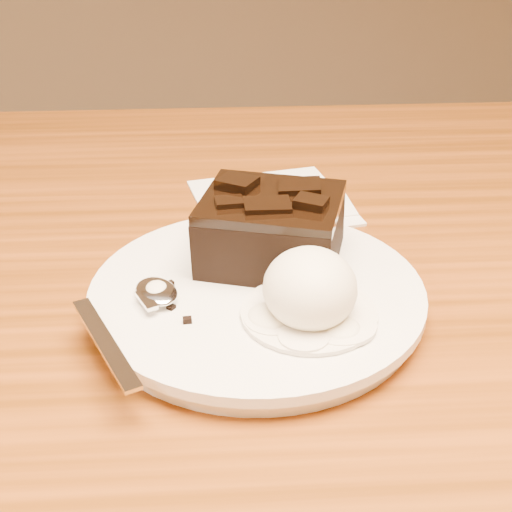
{
  "coord_description": "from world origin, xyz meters",
  "views": [
    {
      "loc": [
        0.02,
        -0.51,
        1.05
      ],
      "look_at": [
        0.05,
        -0.06,
        0.79
      ],
      "focal_mm": 50.21,
      "sensor_mm": 36.0,
      "label": 1
    }
  ],
  "objects": [
    {
      "name": "crumb_c",
      "position": [
        -0.01,
        -0.07,
        0.77
      ],
      "size": [
        0.01,
        0.01,
        0.0
      ],
      "primitive_type": "cube",
      "rotation": [
        0.0,
        0.0,
        0.63
      ],
      "color": "black",
      "rests_on": "plate"
    },
    {
      "name": "spoon",
      "position": [
        -0.02,
        -0.08,
        0.77
      ],
      "size": [
        0.09,
        0.16,
        0.01
      ],
      "primitive_type": null,
      "rotation": [
        0.0,
        0.0,
        0.44
      ],
      "color": "silver",
      "rests_on": "plate"
    },
    {
      "name": "plate",
      "position": [
        0.05,
        -0.07,
        0.76
      ],
      "size": [
        0.24,
        0.24,
        0.02
      ],
      "primitive_type": "cylinder",
      "color": "white",
      "rests_on": "dining_table"
    },
    {
      "name": "napkin",
      "position": [
        0.08,
        0.11,
        0.75
      ],
      "size": [
        0.16,
        0.16,
        0.01
      ],
      "primitive_type": "cube",
      "rotation": [
        0.0,
        0.0,
        0.22
      ],
      "color": "white",
      "rests_on": "dining_table"
    },
    {
      "name": "melt_puddle",
      "position": [
        0.08,
        -0.11,
        0.77
      ],
      "size": [
        0.09,
        0.09,
        0.0
      ],
      "primitive_type": "cylinder",
      "color": "white",
      "rests_on": "plate"
    },
    {
      "name": "brownie",
      "position": [
        0.06,
        -0.03,
        0.79
      ],
      "size": [
        0.12,
        0.11,
        0.05
      ],
      "primitive_type": "cube",
      "rotation": [
        0.0,
        0.0,
        -0.28
      ],
      "color": "black",
      "rests_on": "plate"
    },
    {
      "name": "crumb_a",
      "position": [
        0.0,
        -0.11,
        0.77
      ],
      "size": [
        0.01,
        0.01,
        0.0
      ],
      "primitive_type": "cube",
      "rotation": [
        0.0,
        0.0,
        0.09
      ],
      "color": "black",
      "rests_on": "plate"
    },
    {
      "name": "crumb_b",
      "position": [
        -0.01,
        -0.1,
        0.77
      ],
      "size": [
        0.01,
        0.01,
        0.0
      ],
      "primitive_type": "cube",
      "rotation": [
        0.0,
        0.0,
        0.94
      ],
      "color": "black",
      "rests_on": "plate"
    },
    {
      "name": "ice_cream_scoop",
      "position": [
        0.08,
        -0.11,
        0.79
      ],
      "size": [
        0.06,
        0.07,
        0.05
      ],
      "primitive_type": "ellipsoid",
      "color": "silver",
      "rests_on": "plate"
    }
  ]
}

